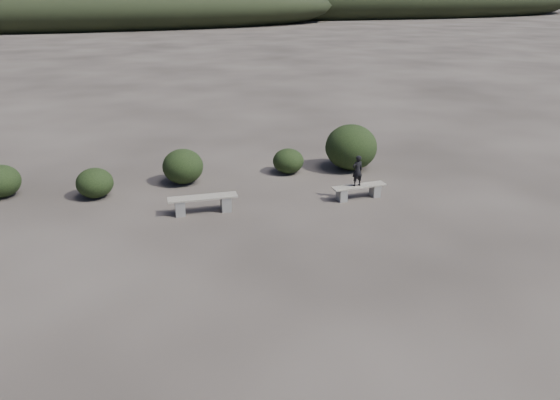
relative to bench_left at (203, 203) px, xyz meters
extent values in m
plane|color=#2B2521|center=(1.96, -5.77, -0.30)|extent=(1200.00, 1200.00, 0.00)
cube|color=gray|center=(-0.65, -0.01, -0.08)|extent=(0.28, 0.39, 0.44)
cube|color=gray|center=(0.65, 0.01, -0.08)|extent=(0.28, 0.39, 0.44)
cube|color=gray|center=(0.00, 0.00, 0.17)|extent=(1.97, 0.44, 0.05)
cube|color=gray|center=(4.16, -0.04, -0.11)|extent=(0.27, 0.35, 0.38)
cube|color=gray|center=(5.29, 0.08, -0.11)|extent=(0.27, 0.35, 0.38)
cube|color=gray|center=(4.72, 0.02, 0.10)|extent=(1.72, 0.54, 0.05)
imported|color=black|center=(4.64, 0.01, 0.60)|extent=(0.38, 0.29, 0.95)
ellipsoid|color=black|center=(-3.08, 2.01, 0.16)|extent=(1.12, 1.12, 0.91)
ellipsoid|color=black|center=(-0.36, 2.68, 0.27)|extent=(1.33, 1.33, 1.14)
ellipsoid|color=black|center=(3.24, 2.89, 0.13)|extent=(1.07, 1.07, 0.85)
ellipsoid|color=black|center=(5.49, 2.82, 0.49)|extent=(1.81, 1.81, 1.58)
ellipsoid|color=black|center=(-5.87, 2.73, 0.20)|extent=(1.18, 1.18, 0.99)
ellipsoid|color=black|center=(-23.04, 84.23, 2.40)|extent=(110.00, 40.00, 12.00)
ellipsoid|color=black|center=(36.96, 104.23, 2.85)|extent=(120.00, 44.00, 14.00)
camera|label=1|loc=(-1.21, -14.52, 5.78)|focal=35.00mm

